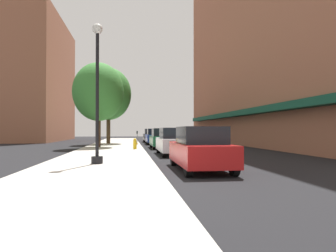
% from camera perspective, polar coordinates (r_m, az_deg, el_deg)
% --- Properties ---
extents(ground_plane, '(90.00, 90.00, 0.00)m').
position_cam_1_polar(ground_plane, '(25.40, -1.28, -4.19)').
color(ground_plane, black).
extents(sidewalk_slab, '(4.80, 50.00, 0.12)m').
position_cam_1_polar(sidewalk_slab, '(26.29, -10.24, -3.93)').
color(sidewalk_slab, '#B7B2A8').
rests_on(sidewalk_slab, ground).
extents(building_right_brick, '(6.80, 40.00, 28.66)m').
position_cam_1_polar(building_right_brick, '(34.69, 17.65, 20.91)').
color(building_right_brick, '#9E6047').
rests_on(building_right_brick, ground).
extents(building_far_background, '(6.80, 18.00, 16.94)m').
position_cam_1_polar(building_far_background, '(46.42, -22.89, 7.90)').
color(building_far_background, '#9E6047').
rests_on(building_far_background, ground).
extents(lamppost, '(0.48, 0.48, 5.90)m').
position_cam_1_polar(lamppost, '(13.05, -13.28, 6.62)').
color(lamppost, black).
rests_on(lamppost, sidewalk_slab).
extents(fire_hydrant, '(0.33, 0.26, 0.79)m').
position_cam_1_polar(fire_hydrant, '(22.24, -6.29, -3.34)').
color(fire_hydrant, gold).
rests_on(fire_hydrant, sidewalk_slab).
extents(parking_meter_near, '(0.14, 0.09, 1.31)m').
position_cam_1_polar(parking_meter_near, '(28.37, -5.87, -1.91)').
color(parking_meter_near, slate).
rests_on(parking_meter_near, sidewalk_slab).
extents(tree_near, '(4.74, 4.74, 7.89)m').
position_cam_1_polar(tree_near, '(32.18, -11.23, 5.95)').
color(tree_near, '#4C3823').
rests_on(tree_near, sidewalk_slab).
extents(tree_mid, '(4.21, 4.21, 6.99)m').
position_cam_1_polar(tree_mid, '(25.72, -13.07, 6.30)').
color(tree_mid, '#422D1E').
rests_on(tree_mid, sidewalk_slab).
extents(car_red, '(1.80, 4.30, 1.66)m').
position_cam_1_polar(car_red, '(11.51, 6.14, -4.35)').
color(car_red, black).
rests_on(car_red, ground).
extents(car_white, '(1.80, 4.30, 1.66)m').
position_cam_1_polar(car_white, '(18.32, 1.07, -3.01)').
color(car_white, black).
rests_on(car_white, ground).
extents(car_green, '(1.80, 4.30, 1.66)m').
position_cam_1_polar(car_green, '(24.87, -1.16, -2.40)').
color(car_green, black).
rests_on(car_green, ground).
extents(car_blue, '(1.80, 4.30, 1.66)m').
position_cam_1_polar(car_blue, '(31.93, -2.53, -2.03)').
color(car_blue, black).
rests_on(car_blue, ground).
extents(car_black, '(1.80, 4.30, 1.66)m').
position_cam_1_polar(car_black, '(37.56, -3.25, -1.83)').
color(car_black, black).
rests_on(car_black, ground).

